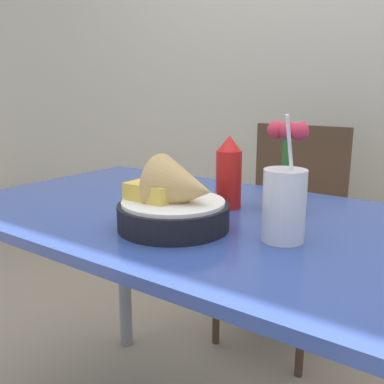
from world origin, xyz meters
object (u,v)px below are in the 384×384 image
Objects in this scene: food_basket at (176,203)px; ketchup_bottle at (229,173)px; drink_cup at (284,208)px; flower_vase at (285,175)px; chair_far_window at (290,215)px.

ketchup_bottle is (0.00, 0.21, 0.03)m from food_basket.
drink_cup is 1.14× the size of flower_vase.
drink_cup is (0.34, -0.86, 0.28)m from chair_far_window.
ketchup_bottle reaches higher than chair_far_window.
ketchup_bottle is at bearing -154.09° from flower_vase.
drink_cup is (0.21, -0.15, -0.02)m from ketchup_bottle.
food_basket is at bearing -82.41° from chair_far_window.
drink_cup is at bearing 16.91° from food_basket.
flower_vase is (-0.09, 0.21, 0.02)m from drink_cup.
flower_vase reaches higher than ketchup_bottle.
drink_cup reaches higher than flower_vase.
flower_vase is at bearing 25.91° from ketchup_bottle.
food_basket is 0.96× the size of drink_cup.
chair_far_window is 0.97m from drink_cup.
flower_vase is (0.25, -0.65, 0.30)m from chair_far_window.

